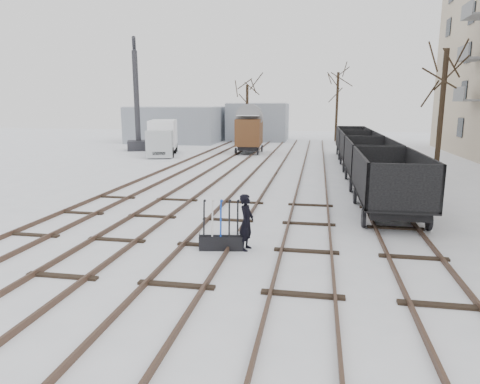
% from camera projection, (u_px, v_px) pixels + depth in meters
% --- Properties ---
extents(ground, '(120.00, 120.00, 0.00)m').
position_uv_depth(ground, '(208.00, 246.00, 13.12)').
color(ground, white).
rests_on(ground, ground).
extents(tracks, '(13.90, 52.00, 0.16)m').
position_uv_depth(tracks, '(264.00, 174.00, 26.29)').
color(tracks, black).
rests_on(tracks, ground).
extents(shed_left, '(10.00, 8.00, 4.10)m').
position_uv_depth(shed_left, '(177.00, 124.00, 49.70)').
color(shed_left, gray).
rests_on(shed_left, ground).
extents(shed_right, '(7.00, 6.00, 4.50)m').
position_uv_depth(shed_right, '(258.00, 122.00, 51.94)').
color(shed_right, gray).
rests_on(shed_right, ground).
extents(ground_frame, '(1.35, 0.62, 1.49)m').
position_uv_depth(ground_frame, '(221.00, 240.00, 12.80)').
color(ground_frame, black).
rests_on(ground_frame, ground).
extents(worker, '(0.50, 0.67, 1.70)m').
position_uv_depth(worker, '(246.00, 222.00, 12.65)').
color(worker, black).
rests_on(worker, ground).
extents(freight_wagon_a, '(2.38, 5.96, 2.43)m').
position_uv_depth(freight_wagon_a, '(389.00, 192.00, 16.64)').
color(freight_wagon_a, black).
rests_on(freight_wagon_a, ground).
extents(freight_wagon_b, '(2.38, 5.96, 2.43)m').
position_uv_depth(freight_wagon_b, '(370.00, 168.00, 22.81)').
color(freight_wagon_b, black).
rests_on(freight_wagon_b, ground).
extents(freight_wagon_c, '(2.38, 5.96, 2.43)m').
position_uv_depth(freight_wagon_c, '(359.00, 155.00, 28.98)').
color(freight_wagon_c, black).
rests_on(freight_wagon_c, ground).
extents(freight_wagon_d, '(2.38, 5.96, 2.43)m').
position_uv_depth(freight_wagon_d, '(352.00, 146.00, 35.15)').
color(freight_wagon_d, black).
rests_on(freight_wagon_d, ground).
extents(box_van_wagon, '(2.61, 4.56, 3.38)m').
position_uv_depth(box_van_wagon, '(249.00, 131.00, 38.10)').
color(box_van_wagon, black).
rests_on(box_van_wagon, ground).
extents(lorry, '(3.22, 6.80, 2.96)m').
position_uv_depth(lorry, '(162.00, 137.00, 36.82)').
color(lorry, black).
rests_on(lorry, ground).
extents(panel_van, '(3.40, 4.74, 1.92)m').
position_uv_depth(panel_van, '(247.00, 136.00, 46.25)').
color(panel_van, white).
rests_on(panel_van, ground).
extents(crane, '(2.70, 6.15, 10.34)m').
position_uv_depth(crane, '(139.00, 121.00, 40.63)').
color(crane, '#28292D').
rests_on(crane, ground).
extents(tree_near, '(0.30, 0.30, 7.44)m').
position_uv_depth(tree_near, '(441.00, 114.00, 25.18)').
color(tree_near, black).
rests_on(tree_near, ground).
extents(tree_far_left, '(0.30, 0.30, 6.39)m').
position_uv_depth(tree_far_left, '(247.00, 115.00, 46.81)').
color(tree_far_left, black).
rests_on(tree_far_left, ground).
extents(tree_far_right, '(0.30, 0.30, 7.99)m').
position_uv_depth(tree_far_right, '(337.00, 107.00, 50.35)').
color(tree_far_right, black).
rests_on(tree_far_right, ground).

